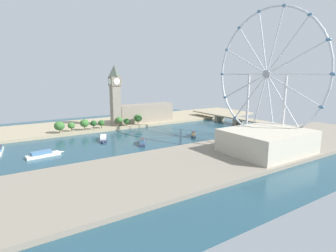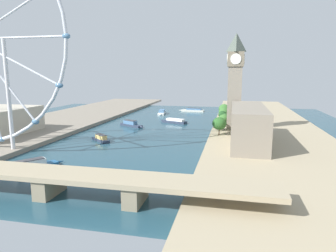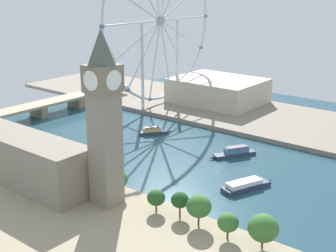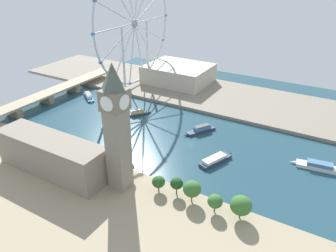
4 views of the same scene
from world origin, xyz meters
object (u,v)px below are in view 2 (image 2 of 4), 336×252
object	(u,v)px
clock_tower	(235,80)
tour_boat_1	(174,121)
parliament_block	(248,125)
tour_boat_3	(193,110)
tour_boat_5	(101,138)
river_bridge	(49,177)
tour_boat_2	(131,124)
tour_boat_4	(162,112)
tour_boat_0	(32,165)

from	to	relation	value
clock_tower	tour_boat_1	bearing A→B (deg)	-33.42
parliament_block	tour_boat_3	size ratio (longest dim) A/B	2.34
tour_boat_5	tour_boat_1	bearing A→B (deg)	-73.66
river_bridge	tour_boat_5	world-z (taller)	river_bridge
tour_boat_2	tour_boat_5	distance (m)	64.45
tour_boat_1	river_bridge	bearing A→B (deg)	106.78
tour_boat_2	tour_boat_4	bearing A→B (deg)	115.34
clock_tower	parliament_block	size ratio (longest dim) A/B	0.97
clock_tower	tour_boat_3	world-z (taller)	clock_tower
clock_tower	tour_boat_4	world-z (taller)	clock_tower
river_bridge	tour_boat_2	bearing A→B (deg)	-82.45
tour_boat_2	tour_boat_4	distance (m)	91.70
tour_boat_0	tour_boat_1	xyz separation A→B (m)	(-44.05, -160.42, -0.13)
tour_boat_0	tour_boat_5	distance (m)	68.06
tour_boat_5	tour_boat_2	bearing A→B (deg)	-52.96
tour_boat_1	tour_boat_5	bearing A→B (deg)	89.45
tour_boat_4	tour_boat_5	size ratio (longest dim) A/B	1.61
river_bridge	tour_boat_4	size ratio (longest dim) A/B	5.65
clock_tower	tour_boat_5	size ratio (longest dim) A/B	3.90
tour_boat_3	parliament_block	bearing A→B (deg)	114.60
clock_tower	parliament_block	world-z (taller)	clock_tower
parliament_block	tour_boat_2	distance (m)	119.66
river_bridge	tour_boat_3	world-z (taller)	river_bridge
tour_boat_2	tour_boat_4	world-z (taller)	tour_boat_2
tour_boat_0	tour_boat_1	bearing A→B (deg)	21.13
tour_boat_1	tour_boat_2	world-z (taller)	tour_boat_2
tour_boat_0	clock_tower	bearing A→B (deg)	-3.49
tour_boat_2	tour_boat_1	bearing A→B (deg)	68.45
tour_boat_0	tour_boat_3	size ratio (longest dim) A/B	0.76
tour_boat_3	tour_boat_5	bearing A→B (deg)	82.96
river_bridge	tour_boat_3	bearing A→B (deg)	-94.13
tour_boat_3	tour_boat_4	bearing A→B (deg)	49.15
tour_boat_1	tour_boat_3	distance (m)	95.48
tour_boat_5	tour_boat_0	bearing A→B (deg)	122.06
tour_boat_3	tour_boat_4	size ratio (longest dim) A/B	1.07
tour_boat_0	tour_boat_4	distance (m)	224.07
parliament_block	tour_boat_5	world-z (taller)	parliament_block
tour_boat_1	tour_boat_5	xyz separation A→B (m)	(36.94, 92.73, 0.12)
clock_tower	tour_boat_5	bearing A→B (deg)	29.71
river_bridge	tour_boat_0	xyz separation A→B (m)	(29.54, -28.45, -5.73)
tour_boat_0	parliament_block	bearing A→B (deg)	-20.14
river_bridge	tour_boat_0	world-z (taller)	river_bridge
tour_boat_1	tour_boat_4	distance (m)	69.08
river_bridge	tour_boat_4	xyz separation A→B (m)	(13.62, -251.95, -5.71)
parliament_block	tour_boat_1	world-z (taller)	parliament_block
clock_tower	tour_boat_3	size ratio (longest dim) A/B	2.27
parliament_block	tour_boat_0	world-z (taller)	parliament_block
tour_boat_5	tour_boat_4	bearing A→B (deg)	-55.18
river_bridge	clock_tower	bearing A→B (deg)	-115.80
tour_boat_3	tour_boat_5	xyz separation A→B (m)	(42.96, 188.02, 0.01)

